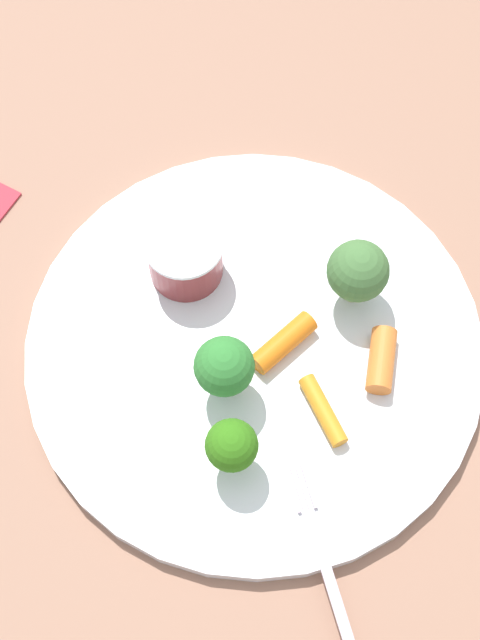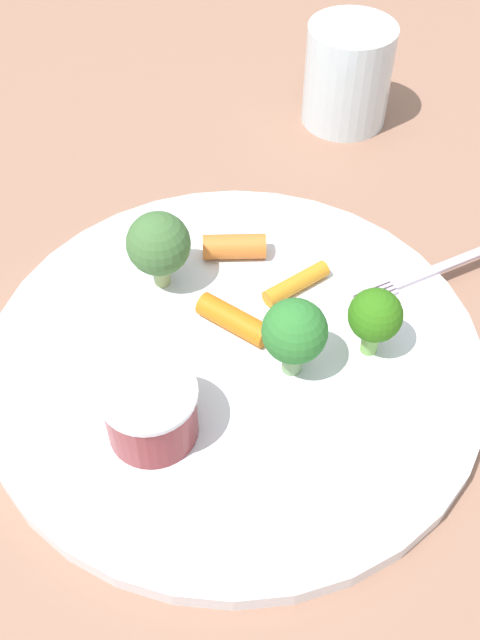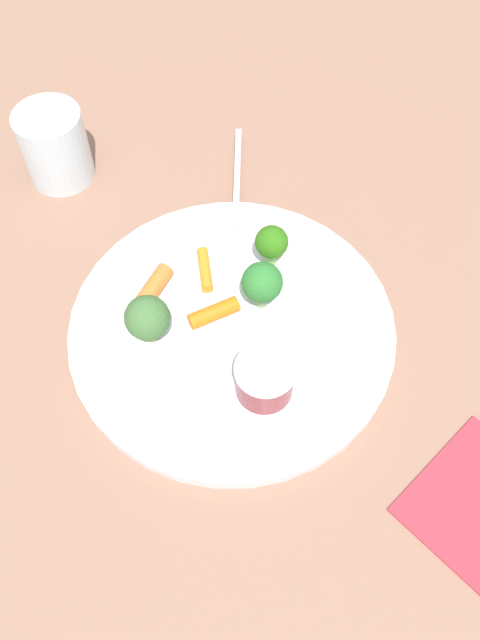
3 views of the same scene
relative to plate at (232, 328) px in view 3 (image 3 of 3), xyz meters
The scene contains 11 objects.
ground_plane 0.01m from the plate, ahead, with size 2.40×2.40×0.00m, color #926954.
plate is the anchor object (origin of this frame).
sauce_cup 0.08m from the plate, behind, with size 0.05×0.05×0.04m.
broccoli_floret_0 0.08m from the plate, 84.08° to the left, with size 0.04×0.04×0.05m.
broccoli_floret_1 0.09m from the plate, 44.13° to the right, with size 0.03×0.03×0.05m.
broccoli_floret_2 0.05m from the plate, 65.73° to the right, with size 0.04×0.04×0.05m.
carrot_stick_0 0.07m from the plate, ahead, with size 0.01×0.01×0.05m, color orange.
carrot_stick_1 0.08m from the plate, 45.06° to the left, with size 0.02×0.02×0.04m, color orange.
carrot_stick_2 0.02m from the plate, 46.10° to the left, with size 0.01×0.01×0.05m, color orange.
fork 0.17m from the plate, 18.17° to the right, with size 0.16×0.06×0.00m.
drinking_glass 0.28m from the plate, 25.84° to the left, with size 0.07×0.07×0.08m, color silver.
Camera 3 is at (-0.31, 0.09, 0.53)m, focal length 37.20 mm.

